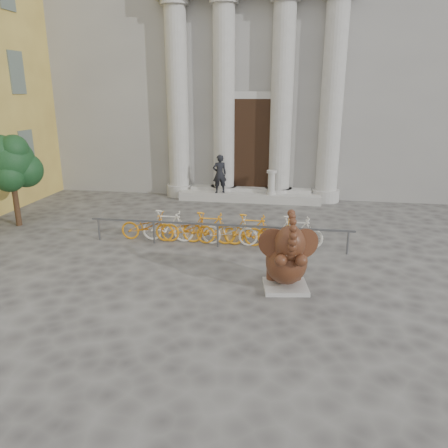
% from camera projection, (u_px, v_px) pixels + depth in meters
% --- Properties ---
extents(ground, '(80.00, 80.00, 0.00)m').
position_uv_depth(ground, '(205.00, 298.00, 9.98)').
color(ground, '#474442').
rests_on(ground, ground).
extents(classical_building, '(22.00, 10.70, 12.00)m').
position_uv_depth(classical_building, '(264.00, 61.00, 22.30)').
color(classical_building, gray).
rests_on(classical_building, ground).
extents(entrance_steps, '(6.00, 1.20, 0.36)m').
position_uv_depth(entrance_steps, '(250.00, 196.00, 18.79)').
color(entrance_steps, '#A8A59E').
rests_on(entrance_steps, ground).
extents(elephant_statue, '(1.36, 1.59, 2.05)m').
position_uv_depth(elephant_statue, '(287.00, 260.00, 10.19)').
color(elephant_statue, '#A8A59E').
rests_on(elephant_statue, ground).
extents(bike_rack, '(8.00, 0.53, 1.00)m').
position_uv_depth(bike_rack, '(219.00, 229.00, 13.32)').
color(bike_rack, slate).
rests_on(bike_rack, ground).
extents(tree, '(1.82, 1.66, 3.16)m').
position_uv_depth(tree, '(11.00, 163.00, 14.67)').
color(tree, '#332114').
rests_on(tree, ground).
extents(pedestrian, '(0.69, 0.58, 1.62)m').
position_uv_depth(pedestrian, '(220.00, 174.00, 18.36)').
color(pedestrian, black).
rests_on(pedestrian, entrance_steps).
extents(balustrade_post, '(0.41, 0.41, 1.01)m').
position_uv_depth(balustrade_post, '(271.00, 183.00, 18.17)').
color(balustrade_post, '#A8A59E').
rests_on(balustrade_post, entrance_steps).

